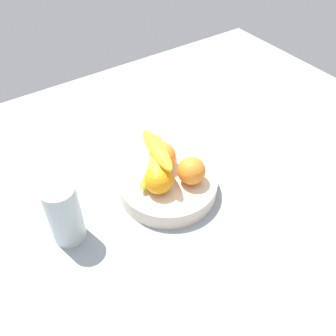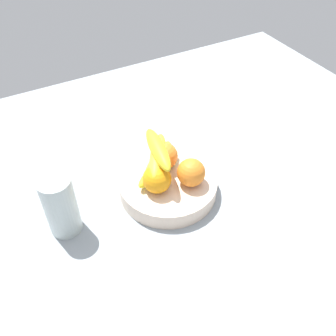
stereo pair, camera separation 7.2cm
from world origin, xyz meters
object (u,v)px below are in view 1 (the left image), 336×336
orange_front_right (162,156)px  banana_bunch (157,159)px  thermos_tumbler (64,214)px  orange_front_left (191,171)px  fruit_bowl (168,185)px  orange_center (158,180)px

orange_front_right → banana_bunch: (-2.67, -1.71, 1.57)cm
banana_bunch → thermos_tumbler: (-27.17, -2.11, -1.61)cm
orange_front_left → orange_front_right: size_ratio=1.00×
orange_front_right → orange_front_left: bearing=-70.9°
banana_bunch → orange_front_right: bearing=32.6°
fruit_bowl → banana_bunch: size_ratio=1.53×
orange_center → orange_front_right: bearing=50.1°
orange_front_right → banana_bunch: banana_bunch is taller
orange_front_left → orange_center: (-8.85, 2.09, 0.00)cm
banana_bunch → fruit_bowl: bearing=-69.5°
thermos_tumbler → fruit_bowl: bearing=-2.2°
orange_front_right → thermos_tumbler: size_ratio=0.44×
fruit_bowl → orange_center: orange_center is taller
fruit_bowl → orange_front_right: (1.48, 4.89, 6.10)cm
banana_bunch → thermos_tumbler: thermos_tumbler is taller
fruit_bowl → orange_front_right: size_ratio=3.57×
fruit_bowl → thermos_tumbler: thermos_tumbler is taller
fruit_bowl → orange_center: (-4.27, -1.98, 6.10)cm
banana_bunch → thermos_tumbler: size_ratio=1.03×
thermos_tumbler → banana_bunch: bearing=4.4°
orange_front_right → orange_center: (-5.75, -6.87, 0.00)cm
orange_front_left → thermos_tumbler: bearing=171.1°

